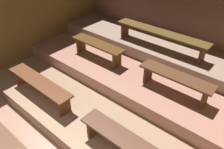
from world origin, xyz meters
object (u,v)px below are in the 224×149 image
object	(u,v)px
bench_lower_right	(130,145)
bench_middle_left	(98,47)
bench_lower_left	(39,84)
bench_upper_center	(160,34)
bench_middle_right	(175,79)

from	to	relation	value
bench_lower_right	bench_middle_left	size ratio (longest dim) A/B	1.21
bench_lower_left	bench_lower_right	world-z (taller)	same
bench_upper_center	bench_lower_left	bearing A→B (deg)	-115.45
bench_middle_left	bench_upper_center	distance (m)	1.44
bench_middle_right	bench_middle_left	bearing A→B (deg)	180.00
bench_middle_right	bench_lower_right	bearing A→B (deg)	-85.49
bench_middle_left	bench_upper_center	size ratio (longest dim) A/B	0.63
bench_middle_right	bench_lower_left	bearing A→B (deg)	-143.50
bench_middle_right	bench_upper_center	distance (m)	1.33
bench_lower_right	bench_upper_center	distance (m)	2.73
bench_lower_left	bench_middle_left	xyz separation A→B (m)	(0.12, 1.53, 0.26)
bench_lower_right	bench_middle_left	distance (m)	2.59
bench_lower_right	bench_middle_right	distance (m)	1.56
bench_lower_left	bench_upper_center	size ratio (longest dim) A/B	0.76
bench_lower_right	bench_middle_right	xyz separation A→B (m)	(-0.12, 1.53, 0.26)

